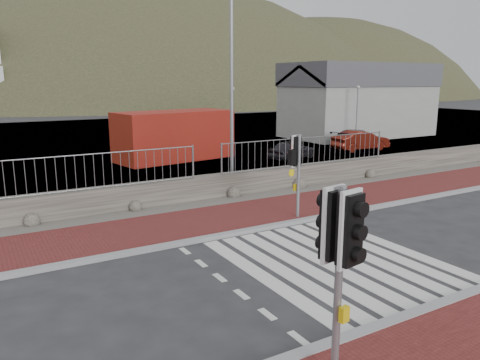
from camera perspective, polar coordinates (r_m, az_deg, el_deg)
ground at (r=12.28m, az=11.30°, el=-9.58°), size 220.00×220.00×0.00m
sidewalk_far at (r=15.72m, az=0.40°, el=-4.35°), size 40.00×3.00×0.08m
kerb_near at (r=10.42m, az=22.59°, el=-14.09°), size 40.00×0.25×0.12m
kerb_far at (r=14.50m, az=3.43°, el=-5.75°), size 40.00×0.25×0.12m
zebra_crossing at (r=12.28m, az=11.30°, el=-9.55°), size 4.62×5.60×0.01m
gravel_strip at (r=17.41m, az=-2.96°, el=-2.77°), size 40.00×1.50×0.06m
stone_wall at (r=18.00m, az=-4.14°, el=-0.91°), size 40.00×0.60×0.90m
railing at (r=17.61m, az=-4.00°, el=3.35°), size 18.07×0.07×1.22m
quay at (r=37.45m, az=-18.21°, el=4.59°), size 120.00×40.00×0.50m
water at (r=71.93m, az=-24.24°, el=7.45°), size 220.00×50.00×0.05m
harbor_building at (r=39.67m, az=14.27°, el=9.46°), size 12.20×6.20×5.80m
hills_backdrop at (r=101.26m, az=-20.91°, el=-4.53°), size 254.00×90.00×100.00m
traffic_signal_near at (r=6.91m, az=12.12°, el=-7.60°), size 0.47×0.33×3.04m
traffic_signal_far at (r=15.12m, az=7.11°, el=2.61°), size 0.69×0.33×2.79m
streetlight at (r=19.04m, az=-0.63°, el=12.62°), size 1.76×0.38×8.29m
shipping_container at (r=27.19m, az=-8.01°, el=5.41°), size 7.01×3.85×2.76m
car_a at (r=27.24m, az=6.36°, el=3.70°), size 3.46×2.16×1.10m
car_b at (r=31.55m, az=14.49°, el=4.69°), size 3.97×1.64×1.28m
car_c at (r=32.71m, az=13.97°, el=4.93°), size 4.58×2.85×1.24m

